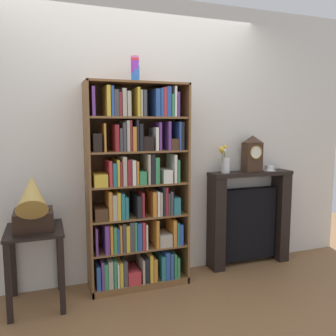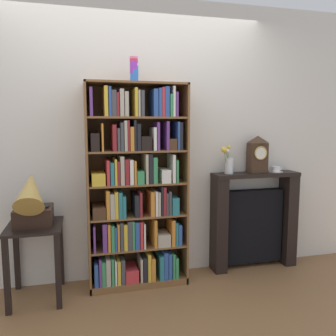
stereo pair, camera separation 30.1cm
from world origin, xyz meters
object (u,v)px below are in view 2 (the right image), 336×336
(bookshelf, at_px, (136,194))
(gramophone, at_px, (32,202))
(mantel_clock, at_px, (257,154))
(flower_vase, at_px, (228,162))
(fireplace_mantel, at_px, (253,221))
(teacup_with_saucer, at_px, (276,169))
(cup_stack, at_px, (134,70))
(side_table_left, at_px, (35,245))

(bookshelf, distance_m, gramophone, 0.89)
(mantel_clock, bearing_deg, flower_vase, 179.62)
(bookshelf, height_order, fireplace_mantel, bookshelf)
(teacup_with_saucer, bearing_deg, bookshelf, -177.24)
(cup_stack, xyz_separation_m, mantel_clock, (1.25, 0.09, -0.77))
(bookshelf, relative_size, cup_stack, 8.45)
(bookshelf, distance_m, mantel_clock, 1.29)
(fireplace_mantel, bearing_deg, flower_vase, -176.88)
(cup_stack, height_order, side_table_left, cup_stack)
(teacup_with_saucer, bearing_deg, side_table_left, -176.46)
(gramophone, height_order, flower_vase, flower_vase)
(cup_stack, distance_m, flower_vase, 1.26)
(gramophone, height_order, fireplace_mantel, gramophone)
(bookshelf, height_order, gramophone, bookshelf)
(cup_stack, bearing_deg, bookshelf, 69.64)
(fireplace_mantel, relative_size, teacup_with_saucer, 7.10)
(gramophone, bearing_deg, bookshelf, 9.36)
(cup_stack, relative_size, teacup_with_saucer, 1.56)
(side_table_left, bearing_deg, cup_stack, 3.43)
(side_table_left, height_order, gramophone, gramophone)
(mantel_clock, bearing_deg, side_table_left, -176.17)
(bookshelf, bearing_deg, gramophone, -170.64)
(cup_stack, bearing_deg, gramophone, -171.98)
(mantel_clock, xyz_separation_m, teacup_with_saucer, (0.22, 0.00, -0.16))
(bookshelf, bearing_deg, side_table_left, -175.17)
(side_table_left, height_order, fireplace_mantel, fireplace_mantel)
(gramophone, xyz_separation_m, mantel_clock, (2.12, 0.21, 0.32))
(bookshelf, distance_m, side_table_left, 0.96)
(side_table_left, distance_m, fireplace_mantel, 2.12)
(bookshelf, distance_m, teacup_with_saucer, 1.48)
(mantel_clock, height_order, teacup_with_saucer, mantel_clock)
(fireplace_mantel, height_order, flower_vase, flower_vase)
(mantel_clock, bearing_deg, gramophone, -174.29)
(flower_vase, bearing_deg, side_table_left, -175.43)
(flower_vase, bearing_deg, gramophone, -173.23)
(fireplace_mantel, bearing_deg, cup_stack, -175.00)
(bookshelf, bearing_deg, mantel_clock, 3.13)
(cup_stack, relative_size, mantel_clock, 0.58)
(side_table_left, bearing_deg, teacup_with_saucer, 3.54)
(bookshelf, height_order, side_table_left, bookshelf)
(gramophone, bearing_deg, teacup_with_saucer, 5.25)
(side_table_left, relative_size, teacup_with_saucer, 4.60)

